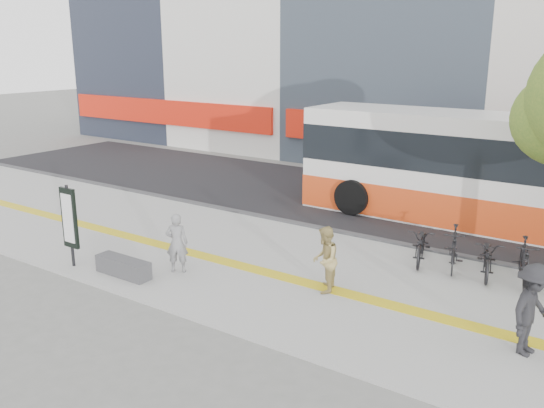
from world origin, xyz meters
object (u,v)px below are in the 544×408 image
Objects in this scene: signboard at (69,219)px; bus at (507,176)px; bench at (123,267)px; seated_woman at (177,243)px; pedestrian_tan at (325,260)px; pedestrian_dark at (532,310)px.

bus is at bearing 49.68° from signboard.
bench is 1.94m from signboard.
signboard is 13.13m from bus.
pedestrian_tan is (3.72, 1.06, 0.01)m from seated_woman.
pedestrian_dark is (8.30, 0.72, 0.12)m from seated_woman.
seated_woman is (-5.93, -8.73, -0.87)m from bus.
bus reaches higher than pedestrian_tan.
pedestrian_dark is at bearing -73.55° from bus.
seated_woman is at bearing 45.26° from bench.
bus is at bearing 54.61° from bench.
pedestrian_dark is at bearing 65.87° from pedestrian_tan.
bench is 9.43m from pedestrian_dark.
pedestrian_tan is at bearing 98.19° from pedestrian_dark.
bench is at bearing -86.44° from pedestrian_tan.
pedestrian_tan reaches higher than seated_woman.
pedestrian_dark reaches higher than bench.
pedestrian_dark reaches higher than seated_woman.
signboard is at bearing -89.48° from pedestrian_tan.
signboard is 6.71m from pedestrian_tan.
bench is at bearing 13.25° from seated_woman.
seated_woman is 8.33m from pedestrian_dark.
seated_woman is 0.98× the size of pedestrian_tan.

